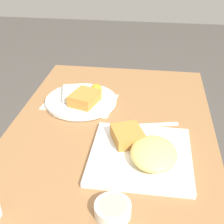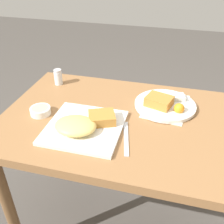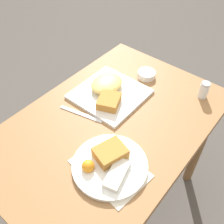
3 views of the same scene
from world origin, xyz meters
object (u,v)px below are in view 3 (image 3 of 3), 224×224
Objects in this scene: plate_square_near at (109,91)px; salt_shaker at (204,91)px; sauce_ramekin at (147,74)px; butter_knife at (81,114)px; plate_oval_far at (109,163)px.

plate_square_near is 3.67× the size of salt_shaker.
salt_shaker is (-0.25, 0.33, 0.01)m from plate_square_near.
butter_knife is (0.38, -0.07, -0.01)m from sauce_ramekin.
plate_oval_far is 3.39× the size of salt_shaker.
butter_knife is at bearing -3.29° from plate_square_near.
plate_square_near is at bearing -52.58° from salt_shaker.
plate_oval_far is 0.55m from salt_shaker.
sauce_ramekin is 0.39m from butter_knife.
butter_knife is (0.17, -0.01, -0.02)m from plate_square_near.
plate_oval_far is at bearing -38.08° from butter_knife.
butter_knife is at bearing -38.97° from salt_shaker.
plate_square_near is 0.17m from butter_knife.
plate_oval_far reaches higher than sauce_ramekin.
plate_square_near is 1.45× the size of butter_knife.
sauce_ramekin is (-0.21, 0.06, -0.01)m from plate_square_near.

